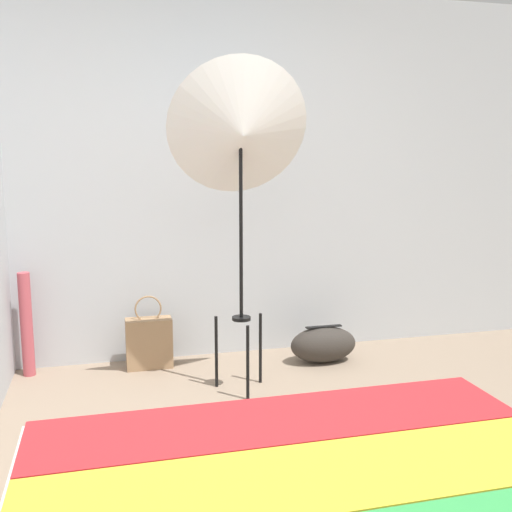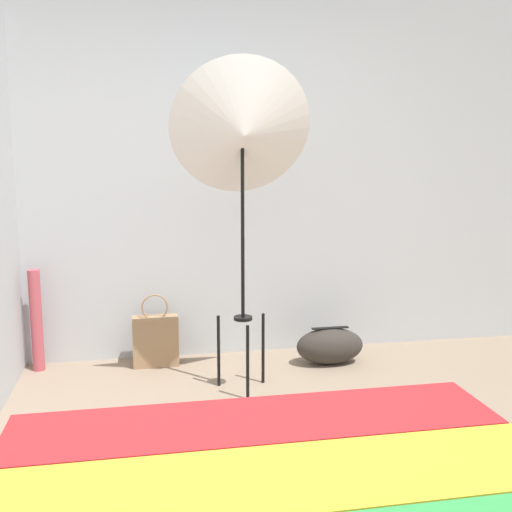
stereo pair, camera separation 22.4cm
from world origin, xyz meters
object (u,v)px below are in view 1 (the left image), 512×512
at_px(tote_bag, 149,342).
at_px(paper_roll, 27,325).
at_px(photo_umbrella, 241,133).
at_px(duffel_bag, 323,344).

xyz_separation_m(tote_bag, paper_roll, (-0.79, 0.04, 0.17)).
xyz_separation_m(photo_umbrella, duffel_bag, (0.68, 0.35, -1.45)).
distance_m(duffel_bag, paper_roll, 2.03).
bearing_deg(paper_roll, tote_bag, -3.20).
bearing_deg(paper_roll, duffel_bag, -6.86).
bearing_deg(duffel_bag, tote_bag, 170.76).
height_order(photo_umbrella, duffel_bag, photo_umbrella).
height_order(tote_bag, duffel_bag, tote_bag).
xyz_separation_m(photo_umbrella, paper_roll, (-1.32, 0.59, -1.23)).
distance_m(tote_bag, paper_roll, 0.81).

